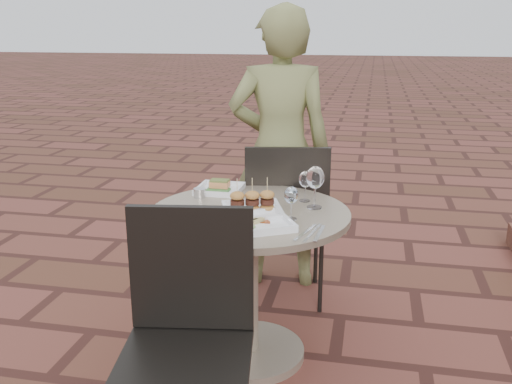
% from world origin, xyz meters
% --- Properties ---
extents(ground, '(60.00, 60.00, 0.00)m').
position_xyz_m(ground, '(0.00, 0.00, 0.00)').
color(ground, '#5A2B23').
rests_on(ground, ground).
extents(cafe_table, '(0.90, 0.90, 0.73)m').
position_xyz_m(cafe_table, '(0.01, -0.05, 0.48)').
color(cafe_table, gray).
rests_on(cafe_table, ground).
extents(chair_far, '(0.51, 0.51, 0.93)m').
position_xyz_m(chair_far, '(0.10, 0.52, 0.55)').
color(chair_far, black).
rests_on(chair_far, ground).
extents(chair_near, '(0.50, 0.50, 0.93)m').
position_xyz_m(chair_near, '(-0.05, -0.74, 0.55)').
color(chair_near, black).
rests_on(chair_near, ground).
extents(diner, '(0.66, 0.49, 1.65)m').
position_xyz_m(diner, '(0.01, 0.82, 0.82)').
color(diner, olive).
rests_on(diner, ground).
extents(plate_salmon, '(0.22, 0.22, 0.06)m').
position_xyz_m(plate_salmon, '(-0.20, 0.23, 0.75)').
color(plate_salmon, white).
rests_on(plate_salmon, cafe_table).
extents(plate_sliders, '(0.32, 0.32, 0.16)m').
position_xyz_m(plate_sliders, '(0.04, -0.09, 0.77)').
color(plate_sliders, white).
rests_on(plate_sliders, cafe_table).
extents(plate_tuna, '(0.35, 0.35, 0.03)m').
position_xyz_m(plate_tuna, '(0.09, -0.23, 0.75)').
color(plate_tuna, white).
rests_on(plate_tuna, cafe_table).
extents(wine_glass_right, '(0.06, 0.06, 0.14)m').
position_xyz_m(wine_glass_right, '(0.21, -0.12, 0.83)').
color(wine_glass_right, white).
rests_on(wine_glass_right, cafe_table).
extents(wine_glass_mid, '(0.06, 0.06, 0.14)m').
position_xyz_m(wine_glass_mid, '(0.24, 0.15, 0.83)').
color(wine_glass_mid, white).
rests_on(wine_glass_mid, cafe_table).
extents(wine_glass_far, '(0.08, 0.08, 0.19)m').
position_xyz_m(wine_glass_far, '(0.29, 0.06, 0.87)').
color(wine_glass_far, white).
rests_on(wine_glass_far, cafe_table).
extents(steel_ramekin, '(0.08, 0.08, 0.04)m').
position_xyz_m(steel_ramekin, '(-0.27, 0.11, 0.75)').
color(steel_ramekin, silver).
rests_on(steel_ramekin, cafe_table).
extents(cutlery_set, '(0.13, 0.24, 0.00)m').
position_xyz_m(cutlery_set, '(0.32, -0.28, 0.73)').
color(cutlery_set, silver).
rests_on(cutlery_set, cafe_table).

